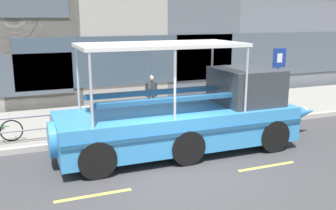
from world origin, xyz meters
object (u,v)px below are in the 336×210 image
at_px(parking_sign, 278,70).
at_px(pedestrian_near_bow, 236,89).
at_px(duck_tour_boat, 194,117).
at_px(pedestrian_mid_left, 151,92).

height_order(parking_sign, pedestrian_near_bow, parking_sign).
relative_size(parking_sign, duck_tour_boat, 0.29).
xyz_separation_m(parking_sign, duck_tour_boat, (-4.78, -2.25, -0.93)).
xyz_separation_m(parking_sign, pedestrian_mid_left, (-4.95, 1.29, -0.80)).
bearing_deg(pedestrian_mid_left, parking_sign, -14.61).
xyz_separation_m(duck_tour_boat, pedestrian_mid_left, (-0.17, 3.54, 0.13)).
bearing_deg(duck_tour_boat, pedestrian_near_bow, 42.49).
bearing_deg(parking_sign, pedestrian_near_bow, 150.61).
distance_m(duck_tour_boat, pedestrian_near_bow, 4.53).
relative_size(pedestrian_near_bow, pedestrian_mid_left, 0.96).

